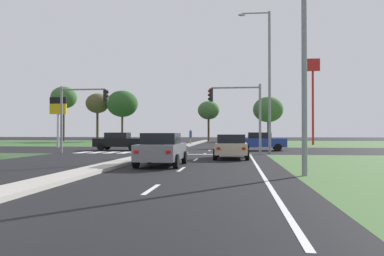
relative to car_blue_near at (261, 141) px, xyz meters
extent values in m
plane|color=black|center=(-8.04, 0.17, -0.82)|extent=(200.00, 200.00, 0.00)
cube|color=#385B2D|center=(-33.54, 24.67, -0.82)|extent=(35.00, 35.00, 0.01)
cube|color=#476B38|center=(17.46, 24.67, -0.82)|extent=(35.00, 35.00, 0.01)
cube|color=#ADA89E|center=(-8.04, -18.83, -0.75)|extent=(1.20, 22.00, 0.14)
cube|color=gray|center=(-8.04, 25.17, -0.75)|extent=(1.20, 36.00, 0.14)
cube|color=silver|center=(-4.54, -24.41, -0.82)|extent=(0.14, 2.00, 0.01)
cube|color=silver|center=(-4.54, -18.41, -0.82)|extent=(0.14, 2.00, 0.01)
cube|color=silver|center=(-4.54, -12.41, -0.82)|extent=(0.14, 2.00, 0.01)
cube|color=silver|center=(-4.54, -6.41, -0.82)|extent=(0.14, 2.00, 0.01)
cube|color=silver|center=(-4.54, -0.41, -0.82)|extent=(0.14, 2.00, 0.01)
cube|color=silver|center=(-1.19, -17.83, -0.82)|extent=(0.14, 24.00, 0.01)
cube|color=silver|center=(-4.24, -6.83, -0.82)|extent=(6.40, 0.50, 0.01)
cube|color=silver|center=(-14.44, -5.03, -0.82)|extent=(0.70, 2.80, 0.01)
cube|color=silver|center=(-13.29, -5.03, -0.82)|extent=(0.70, 2.80, 0.01)
cube|color=silver|center=(-12.14, -5.03, -0.82)|extent=(0.70, 2.80, 0.01)
cube|color=silver|center=(-10.99, -5.03, -0.82)|extent=(0.70, 2.80, 0.01)
cube|color=silver|center=(-9.84, -5.03, -0.82)|extent=(0.70, 2.80, 0.01)
cube|color=silver|center=(-8.69, -5.03, -0.82)|extent=(0.70, 2.80, 0.01)
cube|color=silver|center=(-7.54, -5.03, -0.82)|extent=(0.70, 2.80, 0.01)
cube|color=silver|center=(-6.39, -5.03, -0.82)|extent=(0.70, 2.80, 0.01)
cube|color=navy|center=(0.03, 0.00, -0.11)|extent=(4.38, 1.73, 0.77)
cube|color=black|center=(-0.12, 0.00, 0.53)|extent=(2.02, 1.52, 0.52)
cube|color=red|center=(-2.18, 0.66, -0.04)|extent=(0.04, 0.20, 0.14)
cube|color=red|center=(-2.18, -0.66, -0.04)|extent=(0.04, 0.20, 0.14)
cylinder|color=black|center=(1.43, 0.87, -0.50)|extent=(0.64, 0.22, 0.64)
cylinder|color=black|center=(1.43, -0.87, -0.50)|extent=(0.64, 0.22, 0.64)
cylinder|color=black|center=(-1.37, 0.87, -0.50)|extent=(0.64, 0.22, 0.64)
cylinder|color=black|center=(-1.37, -0.87, -0.50)|extent=(0.64, 0.22, 0.64)
cube|color=slate|center=(-5.74, -16.68, -0.13)|extent=(1.83, 4.35, 0.74)
cube|color=black|center=(-5.74, -16.83, 0.50)|extent=(1.61, 2.00, 0.52)
cube|color=red|center=(-6.43, -18.88, -0.06)|extent=(0.20, 0.04, 0.14)
cube|color=red|center=(-5.04, -18.88, -0.06)|extent=(0.20, 0.04, 0.14)
cylinder|color=black|center=(-6.65, -15.29, -0.50)|extent=(0.22, 0.64, 0.64)
cylinder|color=black|center=(-4.82, -15.29, -0.50)|extent=(0.22, 0.64, 0.64)
cylinder|color=black|center=(-6.65, -18.07, -0.50)|extent=(0.22, 0.64, 0.64)
cylinder|color=black|center=(-4.82, -18.07, -0.50)|extent=(0.22, 0.64, 0.64)
cube|color=black|center=(-12.75, -0.82, -0.12)|extent=(4.45, 1.75, 0.77)
cube|color=black|center=(-12.90, -0.82, 0.52)|extent=(2.05, 1.54, 0.52)
cube|color=red|center=(-15.00, -0.15, -0.04)|extent=(0.04, 0.20, 0.14)
cube|color=red|center=(-15.00, -1.48, -0.04)|extent=(0.04, 0.20, 0.14)
cylinder|color=black|center=(-11.32, 0.06, -0.50)|extent=(0.64, 0.22, 0.64)
cylinder|color=black|center=(-11.32, -1.69, -0.50)|extent=(0.64, 0.22, 0.64)
cylinder|color=black|center=(-14.17, 0.06, -0.50)|extent=(0.64, 0.22, 0.64)
cylinder|color=black|center=(-14.17, -1.69, -0.50)|extent=(0.64, 0.22, 0.64)
cube|color=#BCAD8E|center=(-2.46, -11.22, -0.18)|extent=(1.85, 4.24, 0.64)
cube|color=black|center=(-2.46, -11.37, 0.40)|extent=(1.63, 1.95, 0.52)
cube|color=red|center=(-3.17, -13.36, -0.11)|extent=(0.20, 0.04, 0.14)
cube|color=red|center=(-1.76, -13.36, -0.11)|extent=(0.20, 0.04, 0.14)
cylinder|color=black|center=(-3.39, -9.86, -0.50)|extent=(0.22, 0.64, 0.64)
cylinder|color=black|center=(-1.54, -9.86, -0.50)|extent=(0.22, 0.64, 0.64)
cylinder|color=black|center=(-3.39, -12.58, -0.50)|extent=(0.22, 0.64, 0.64)
cylinder|color=black|center=(-1.54, -12.58, -0.50)|extent=(0.22, 0.64, 0.64)
cylinder|color=gray|center=(-15.64, -6.43, 1.77)|extent=(0.18, 0.18, 5.18)
cylinder|color=gray|center=(-13.88, -6.43, 4.11)|extent=(3.53, 0.12, 0.12)
cube|color=black|center=(-12.11, -6.43, 3.58)|extent=(0.26, 0.32, 0.95)
sphere|color=#360503|center=(-11.95, -6.43, 3.88)|extent=(0.20, 0.20, 0.20)
sphere|color=#3A2405|center=(-11.95, -6.43, 3.58)|extent=(0.20, 0.20, 0.20)
sphere|color=green|center=(-11.95, -6.43, 3.28)|extent=(0.20, 0.20, 0.20)
cylinder|color=gray|center=(-0.44, -6.43, 1.76)|extent=(0.18, 0.18, 5.16)
cylinder|color=gray|center=(-2.22, -6.43, 4.09)|extent=(3.57, 0.12, 0.12)
cube|color=black|center=(-4.01, -6.43, 3.57)|extent=(0.26, 0.32, 0.95)
sphere|color=red|center=(-4.17, -6.43, 3.87)|extent=(0.20, 0.20, 0.20)
sphere|color=#3A2405|center=(-4.17, -6.43, 3.57)|extent=(0.20, 0.20, 0.20)
sphere|color=black|center=(-4.17, -6.43, 3.27)|extent=(0.20, 0.20, 0.20)
cylinder|color=gray|center=(0.34, -20.41, 3.83)|extent=(0.20, 0.20, 9.31)
cylinder|color=gray|center=(0.34, -5.40, 4.57)|extent=(0.20, 0.20, 10.78)
cylinder|color=gray|center=(-0.70, -5.43, 9.86)|extent=(2.08, 0.15, 0.10)
ellipsoid|color=#B2B2A8|center=(-1.74, -5.45, 9.76)|extent=(0.56, 0.28, 0.20)
cylinder|color=#9E8966|center=(-7.90, 13.53, -0.28)|extent=(0.16, 0.16, 0.80)
cylinder|color=#335184|center=(-7.90, 13.53, 0.54)|extent=(0.34, 0.34, 0.84)
sphere|color=tan|center=(-7.90, 13.53, 1.08)|extent=(0.24, 0.24, 0.24)
cylinder|color=red|center=(7.74, 16.67, 3.99)|extent=(0.28, 0.28, 9.62)
cube|color=red|center=(7.74, 16.67, 9.60)|extent=(1.80, 0.30, 1.60)
torus|color=yellow|center=(7.34, 16.84, 9.60)|extent=(0.96, 0.16, 0.96)
torus|color=yellow|center=(8.13, 16.84, 9.60)|extent=(0.96, 0.16, 0.96)
cylinder|color=silver|center=(-21.01, 4.22, 0.96)|extent=(0.24, 0.24, 3.57)
cube|color=gold|center=(-21.01, 4.22, 3.30)|extent=(1.80, 0.24, 1.10)
cube|color=black|center=(-21.01, 4.22, 4.20)|extent=(1.80, 0.24, 0.70)
cylinder|color=#423323|center=(-34.63, 34.99, 2.64)|extent=(0.35, 0.35, 6.92)
ellipsoid|color=#38602D|center=(-34.63, 34.99, 7.44)|extent=(4.88, 4.88, 4.15)
cylinder|color=#423323|center=(-27.22, 32.80, 2.07)|extent=(0.42, 0.42, 5.78)
ellipsoid|color=#4C4728|center=(-27.22, 32.80, 6.11)|extent=(4.21, 4.21, 3.58)
cylinder|color=#423323|center=(-22.37, 32.08, 1.79)|extent=(0.36, 0.36, 5.22)
ellipsoid|color=#285123|center=(-22.37, 32.08, 5.92)|extent=(5.53, 5.53, 4.70)
cylinder|color=#423323|center=(-7.26, 36.42, 1.50)|extent=(0.38, 0.38, 4.65)
ellipsoid|color=#38602D|center=(-7.26, 36.42, 4.92)|extent=(3.99, 3.99, 3.39)
cylinder|color=#423323|center=(3.55, 35.85, 1.32)|extent=(0.35, 0.35, 4.29)
ellipsoid|color=#38602D|center=(3.55, 35.85, 4.96)|extent=(5.40, 5.40, 4.59)
camera|label=1|loc=(-2.17, -35.09, 0.77)|focal=36.29mm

